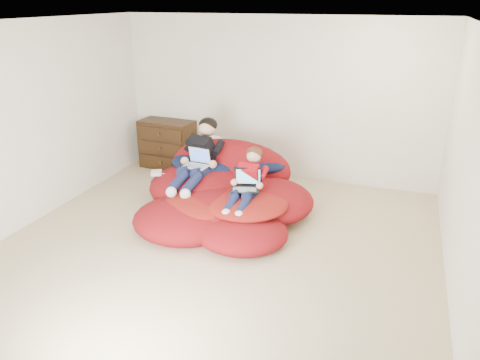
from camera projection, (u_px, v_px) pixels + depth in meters
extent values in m
cube|color=#BEAE87|center=(218.00, 255.00, 5.56)|extent=(5.10, 5.10, 0.25)
cube|color=silver|center=(277.00, 99.00, 7.26)|extent=(5.10, 0.02, 2.50)
cube|color=silver|center=(60.00, 258.00, 2.85)|extent=(5.10, 0.02, 2.50)
cube|color=silver|center=(29.00, 124.00, 5.83)|extent=(0.02, 5.10, 2.50)
cube|color=silver|center=(469.00, 171.00, 4.28)|extent=(0.02, 5.10, 2.50)
cube|color=white|center=(213.00, 21.00, 4.59)|extent=(5.10, 5.10, 0.02)
cube|color=#311E0D|center=(168.00, 144.00, 7.91)|extent=(0.94, 0.53, 0.81)
cube|color=#311E0D|center=(162.00, 162.00, 7.80)|extent=(0.81, 0.09, 0.19)
cylinder|color=#4C3F26|center=(161.00, 162.00, 7.78)|extent=(0.03, 0.06, 0.03)
cube|color=#311E0D|center=(161.00, 148.00, 7.71)|extent=(0.81, 0.09, 0.19)
cylinder|color=#4C3F26|center=(160.00, 149.00, 7.69)|extent=(0.03, 0.06, 0.03)
cube|color=#311E0D|center=(160.00, 134.00, 7.62)|extent=(0.81, 0.09, 0.19)
cylinder|color=#4C3F26|center=(159.00, 134.00, 7.60)|extent=(0.03, 0.06, 0.03)
ellipsoid|color=maroon|center=(206.00, 187.00, 6.63)|extent=(1.63, 1.46, 0.58)
ellipsoid|color=maroon|center=(263.00, 200.00, 6.24)|extent=(1.34, 1.31, 0.49)
ellipsoid|color=maroon|center=(220.00, 210.00, 6.01)|extent=(1.49, 1.19, 0.48)
ellipsoid|color=maroon|center=(184.00, 220.00, 5.83)|extent=(1.31, 1.20, 0.44)
ellipsoid|color=maroon|center=(241.00, 232.00, 5.55)|extent=(1.13, 1.03, 0.37)
ellipsoid|color=maroon|center=(230.00, 166.00, 6.89)|extent=(1.84, 0.81, 0.81)
ellipsoid|color=#111C40|center=(207.00, 162.00, 6.82)|extent=(1.07, 0.87, 0.27)
ellipsoid|color=#111C40|center=(253.00, 163.00, 6.67)|extent=(0.96, 0.67, 0.23)
ellipsoid|color=maroon|center=(246.00, 203.00, 5.82)|extent=(1.06, 1.06, 0.19)
ellipsoid|color=maroon|center=(202.00, 204.00, 5.89)|extent=(1.00, 0.90, 0.18)
ellipsoid|color=white|center=(213.00, 145.00, 7.16)|extent=(0.45, 0.29, 0.29)
cube|color=black|center=(204.00, 152.00, 6.56)|extent=(0.42, 0.46, 0.52)
sphere|color=tan|center=(207.00, 128.00, 6.56)|extent=(0.24, 0.24, 0.24)
ellipsoid|color=black|center=(208.00, 125.00, 6.57)|extent=(0.27, 0.25, 0.20)
cylinder|color=#131B3E|center=(189.00, 171.00, 6.39)|extent=(0.23, 0.41, 0.22)
cylinder|color=#131B3E|center=(178.00, 182.00, 6.10)|extent=(0.20, 0.39, 0.25)
sphere|color=white|center=(171.00, 192.00, 5.96)|extent=(0.14, 0.14, 0.14)
cylinder|color=#131B3E|center=(202.00, 173.00, 6.33)|extent=(0.23, 0.41, 0.22)
cylinder|color=#131B3E|center=(192.00, 184.00, 6.04)|extent=(0.20, 0.39, 0.25)
sphere|color=white|center=(185.00, 194.00, 5.90)|extent=(0.14, 0.14, 0.14)
cube|color=#A50E15|center=(251.00, 177.00, 5.98)|extent=(0.30, 0.36, 0.41)
sphere|color=tan|center=(254.00, 156.00, 5.99)|extent=(0.19, 0.19, 0.19)
ellipsoid|color=#472612|center=(254.00, 153.00, 5.99)|extent=(0.21, 0.20, 0.16)
cylinder|color=#131B3E|center=(239.00, 193.00, 5.83)|extent=(0.15, 0.32, 0.17)
cylinder|color=#131B3E|center=(231.00, 204.00, 5.60)|extent=(0.13, 0.31, 0.20)
sphere|color=white|center=(226.00, 213.00, 5.48)|extent=(0.11, 0.11, 0.11)
cylinder|color=#131B3E|center=(251.00, 195.00, 5.78)|extent=(0.15, 0.32, 0.17)
cylinder|color=#131B3E|center=(243.00, 206.00, 5.55)|extent=(0.13, 0.31, 0.20)
sphere|color=white|center=(239.00, 215.00, 5.43)|extent=(0.11, 0.11, 0.11)
cube|color=silver|center=(196.00, 166.00, 6.35)|extent=(0.34, 0.26, 0.01)
cube|color=gray|center=(195.00, 166.00, 6.34)|extent=(0.28, 0.15, 0.00)
cube|color=silver|center=(200.00, 155.00, 6.42)|extent=(0.32, 0.10, 0.22)
cube|color=#446FE7|center=(199.00, 155.00, 6.42)|extent=(0.28, 0.07, 0.18)
cube|color=black|center=(245.00, 190.00, 5.80)|extent=(0.39, 0.32, 0.01)
cube|color=gray|center=(245.00, 189.00, 5.78)|extent=(0.32, 0.21, 0.00)
cube|color=black|center=(248.00, 176.00, 5.87)|extent=(0.34, 0.13, 0.24)
cube|color=#4F96B8|center=(248.00, 177.00, 5.86)|extent=(0.29, 0.11, 0.19)
cube|color=silver|center=(157.00, 173.00, 6.59)|extent=(0.19, 0.19, 0.05)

